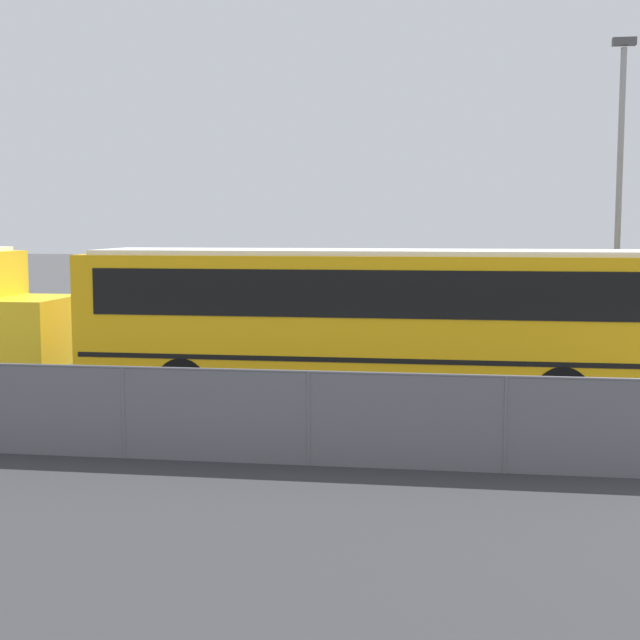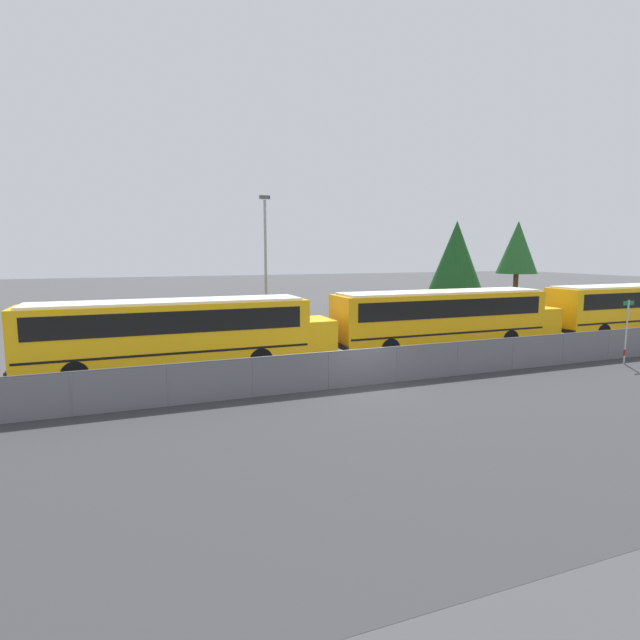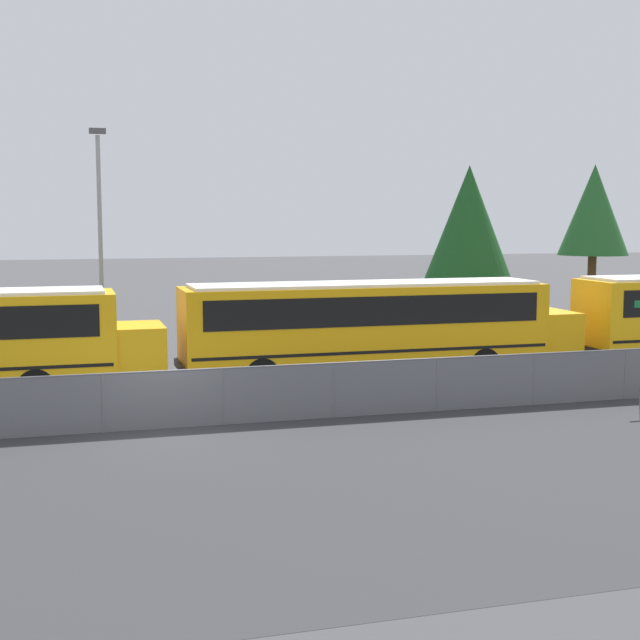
# 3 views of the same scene
# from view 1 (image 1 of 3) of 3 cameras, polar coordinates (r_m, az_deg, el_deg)

# --- Properties ---
(school_bus_1) EXTENTS (13.90, 2.63, 3.29)m
(school_bus_1) POSITION_cam_1_polar(r_m,az_deg,el_deg) (18.88, 4.27, 0.50)
(school_bus_1) COLOR #EDA80F
(school_bus_1) RESTS_ON ground_plane
(light_pole) EXTENTS (0.60, 0.24, 8.67)m
(light_pole) POSITION_cam_1_polar(r_m,az_deg,el_deg) (25.14, 18.60, 7.87)
(light_pole) COLOR gray
(light_pole) RESTS_ON ground_plane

